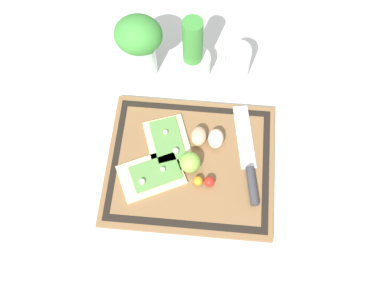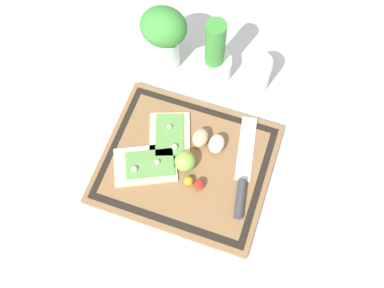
% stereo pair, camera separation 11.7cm
% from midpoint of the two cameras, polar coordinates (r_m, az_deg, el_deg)
% --- Properties ---
extents(ground_plane, '(6.00, 6.00, 0.00)m').
position_cam_midpoint_polar(ground_plane, '(1.18, 2.08, -2.97)').
color(ground_plane, silver).
extents(cutting_board, '(0.44, 0.37, 0.02)m').
position_cam_midpoint_polar(cutting_board, '(1.18, 2.09, -2.80)').
color(cutting_board, brown).
rests_on(cutting_board, ground_plane).
extents(pizza_slice_near, '(0.19, 0.16, 0.02)m').
position_cam_midpoint_polar(pizza_slice_near, '(1.16, -2.99, -2.97)').
color(pizza_slice_near, beige).
rests_on(pizza_slice_near, cutting_board).
extents(pizza_slice_far, '(0.15, 0.18, 0.02)m').
position_cam_midpoint_polar(pizza_slice_far, '(1.19, -0.04, 0.42)').
color(pizza_slice_far, beige).
rests_on(pizza_slice_far, cutting_board).
extents(knife, '(0.08, 0.29, 0.02)m').
position_cam_midpoint_polar(knife, '(1.15, 9.29, -5.12)').
color(knife, silver).
rests_on(knife, cutting_board).
extents(egg_brown, '(0.04, 0.05, 0.04)m').
position_cam_midpoint_polar(egg_brown, '(1.17, 3.91, 0.47)').
color(egg_brown, tan).
rests_on(egg_brown, cutting_board).
extents(egg_pink, '(0.04, 0.05, 0.04)m').
position_cam_midpoint_polar(egg_pink, '(1.17, 5.98, -0.30)').
color(egg_pink, beige).
rests_on(egg_pink, cutting_board).
extents(lime, '(0.05, 0.05, 0.05)m').
position_cam_midpoint_polar(lime, '(1.14, 1.86, -2.49)').
color(lime, '#7FB742').
rests_on(lime, cutting_board).
extents(cherry_tomato_red, '(0.03, 0.03, 0.03)m').
position_cam_midpoint_polar(cherry_tomato_red, '(1.13, 3.84, -5.47)').
color(cherry_tomato_red, red).
rests_on(cherry_tomato_red, cutting_board).
extents(cherry_tomato_yellow, '(0.02, 0.02, 0.02)m').
position_cam_midpoint_polar(cherry_tomato_yellow, '(1.13, 2.49, -5.08)').
color(cherry_tomato_yellow, orange).
rests_on(cherry_tomato_yellow, cutting_board).
extents(herb_pot, '(0.10, 0.10, 0.22)m').
position_cam_midpoint_polar(herb_pot, '(1.26, 5.51, 10.41)').
color(herb_pot, white).
rests_on(herb_pot, ground_plane).
extents(sauce_jar, '(0.07, 0.07, 0.11)m').
position_cam_midpoint_polar(sauce_jar, '(1.27, 10.85, 8.34)').
color(sauce_jar, silver).
rests_on(sauce_jar, ground_plane).
extents(herb_glass, '(0.13, 0.11, 0.21)m').
position_cam_midpoint_polar(herb_glass, '(1.23, -0.79, 13.39)').
color(herb_glass, silver).
rests_on(herb_glass, ground_plane).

